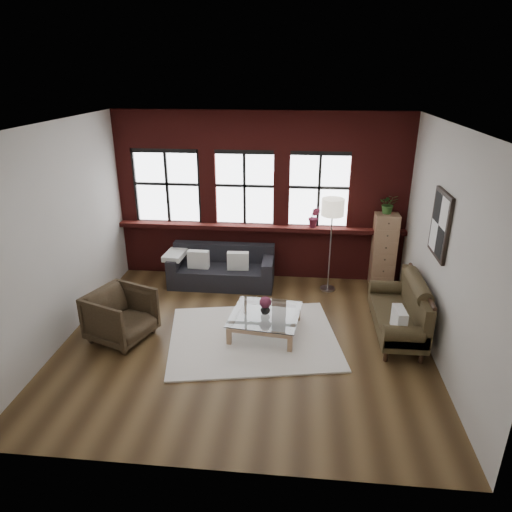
# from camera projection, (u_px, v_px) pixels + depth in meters

# --- Properties ---
(floor) EXTENTS (5.50, 5.50, 0.00)m
(floor) POSITION_uv_depth(u_px,v_px,m) (246.00, 339.00, 7.03)
(floor) COLOR #3E2B16
(floor) RESTS_ON ground
(ceiling) EXTENTS (5.50, 5.50, 0.00)m
(ceiling) POSITION_uv_depth(u_px,v_px,m) (244.00, 125.00, 5.82)
(ceiling) COLOR white
(ceiling) RESTS_ON ground
(wall_back) EXTENTS (5.50, 0.00, 5.50)m
(wall_back) POSITION_uv_depth(u_px,v_px,m) (261.00, 197.00, 8.73)
(wall_back) COLOR #BAB6AE
(wall_back) RESTS_ON ground
(wall_front) EXTENTS (5.50, 0.00, 5.50)m
(wall_front) POSITION_uv_depth(u_px,v_px,m) (211.00, 338.00, 4.12)
(wall_front) COLOR #BAB6AE
(wall_front) RESTS_ON ground
(wall_left) EXTENTS (0.00, 5.00, 5.00)m
(wall_left) POSITION_uv_depth(u_px,v_px,m) (59.00, 236.00, 6.68)
(wall_left) COLOR #BAB6AE
(wall_left) RESTS_ON ground
(wall_right) EXTENTS (0.00, 5.00, 5.00)m
(wall_right) POSITION_uv_depth(u_px,v_px,m) (446.00, 249.00, 6.17)
(wall_right) COLOR #BAB6AE
(wall_right) RESTS_ON ground
(brick_backwall) EXTENTS (5.50, 0.12, 3.20)m
(brick_backwall) POSITION_uv_depth(u_px,v_px,m) (260.00, 198.00, 8.67)
(brick_backwall) COLOR #501512
(brick_backwall) RESTS_ON floor
(sill_ledge) EXTENTS (5.50, 0.30, 0.08)m
(sill_ledge) POSITION_uv_depth(u_px,v_px,m) (260.00, 227.00, 8.80)
(sill_ledge) COLOR #501512
(sill_ledge) RESTS_ON brick_backwall
(window_left) EXTENTS (1.38, 0.10, 1.50)m
(window_left) POSITION_uv_depth(u_px,v_px,m) (168.00, 188.00, 8.79)
(window_left) COLOR black
(window_left) RESTS_ON brick_backwall
(window_mid) EXTENTS (1.38, 0.10, 1.50)m
(window_mid) POSITION_uv_depth(u_px,v_px,m) (245.00, 189.00, 8.65)
(window_mid) COLOR black
(window_mid) RESTS_ON brick_backwall
(window_right) EXTENTS (1.38, 0.10, 1.50)m
(window_right) POSITION_uv_depth(u_px,v_px,m) (319.00, 191.00, 8.53)
(window_right) COLOR black
(window_right) RESTS_ON brick_backwall
(wall_poster) EXTENTS (0.05, 0.74, 0.94)m
(wall_poster) POSITION_uv_depth(u_px,v_px,m) (440.00, 225.00, 6.36)
(wall_poster) COLOR black
(wall_poster) RESTS_ON wall_right
(shag_rug) EXTENTS (2.86, 2.43, 0.03)m
(shag_rug) POSITION_uv_depth(u_px,v_px,m) (253.00, 337.00, 7.06)
(shag_rug) COLOR silver
(shag_rug) RESTS_ON floor
(dark_sofa) EXTENTS (1.97, 0.80, 0.71)m
(dark_sofa) POSITION_uv_depth(u_px,v_px,m) (222.00, 267.00, 8.71)
(dark_sofa) COLOR black
(dark_sofa) RESTS_ON floor
(pillow_a) EXTENTS (0.41, 0.16, 0.34)m
(pillow_a) POSITION_uv_depth(u_px,v_px,m) (198.00, 259.00, 8.58)
(pillow_a) COLOR silver
(pillow_a) RESTS_ON dark_sofa
(pillow_b) EXTENTS (0.41, 0.17, 0.34)m
(pillow_b) POSITION_uv_depth(u_px,v_px,m) (238.00, 261.00, 8.52)
(pillow_b) COLOR silver
(pillow_b) RESTS_ON dark_sofa
(vintage_settee) EXTENTS (0.74, 1.67, 0.89)m
(vintage_settee) POSITION_uv_depth(u_px,v_px,m) (397.00, 310.00, 6.98)
(vintage_settee) COLOR #362C19
(vintage_settee) RESTS_ON floor
(pillow_settee) EXTENTS (0.16, 0.39, 0.34)m
(pillow_settee) POSITION_uv_depth(u_px,v_px,m) (399.00, 320.00, 6.48)
(pillow_settee) COLOR silver
(pillow_settee) RESTS_ON vintage_settee
(armchair) EXTENTS (1.11, 1.09, 0.78)m
(armchair) POSITION_uv_depth(u_px,v_px,m) (121.00, 315.00, 6.93)
(armchair) COLOR #312618
(armchair) RESTS_ON floor
(coffee_table) EXTENTS (1.16, 1.16, 0.35)m
(coffee_table) POSITION_uv_depth(u_px,v_px,m) (265.00, 323.00, 7.15)
(coffee_table) COLOR #9E7655
(coffee_table) RESTS_ON shag_rug
(vase) EXTENTS (0.16, 0.16, 0.16)m
(vase) POSITION_uv_depth(u_px,v_px,m) (265.00, 309.00, 7.06)
(vase) COLOR #B2B2B2
(vase) RESTS_ON coffee_table
(flowers) EXTENTS (0.19, 0.19, 0.19)m
(flowers) POSITION_uv_depth(u_px,v_px,m) (265.00, 302.00, 7.01)
(flowers) COLOR maroon
(flowers) RESTS_ON vase
(drawer_chest) EXTENTS (0.43, 0.43, 1.41)m
(drawer_chest) POSITION_uv_depth(u_px,v_px,m) (383.00, 249.00, 8.63)
(drawer_chest) COLOR #9E7655
(drawer_chest) RESTS_ON floor
(potted_plant_top) EXTENTS (0.34, 0.30, 0.36)m
(potted_plant_top) POSITION_uv_depth(u_px,v_px,m) (389.00, 204.00, 8.29)
(potted_plant_top) COLOR #2D5923
(potted_plant_top) RESTS_ON drawer_chest
(floor_lamp) EXTENTS (0.40, 0.40, 1.91)m
(floor_lamp) POSITION_uv_depth(u_px,v_px,m) (331.00, 242.00, 8.28)
(floor_lamp) COLOR #A5A5A8
(floor_lamp) RESTS_ON floor
(sill_plant) EXTENTS (0.24, 0.20, 0.40)m
(sill_plant) POSITION_uv_depth(u_px,v_px,m) (314.00, 217.00, 8.59)
(sill_plant) COLOR maroon
(sill_plant) RESTS_ON sill_ledge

